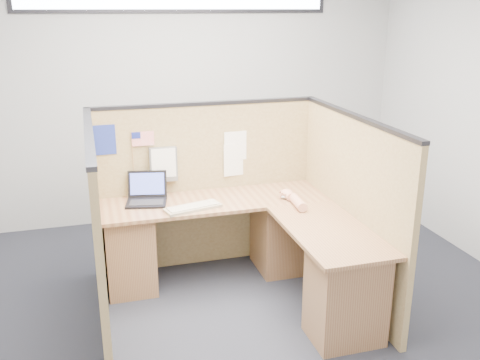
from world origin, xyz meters
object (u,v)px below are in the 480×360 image
object	(u,v)px
mouse	(287,196)
laptop	(145,195)
l_desk	(248,251)
keyboard	(193,207)

from	to	relation	value
mouse	laptop	bearing A→B (deg)	167.56
l_desk	keyboard	size ratio (longest dim) A/B	3.93
l_desk	mouse	world-z (taller)	mouse
laptop	keyboard	bearing A→B (deg)	-28.04
laptop	mouse	world-z (taller)	laptop
l_desk	keyboard	world-z (taller)	keyboard
keyboard	mouse	bearing A→B (deg)	-11.88
keyboard	l_desk	bearing A→B (deg)	-42.46
l_desk	keyboard	bearing A→B (deg)	151.70
l_desk	laptop	distance (m)	1.00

